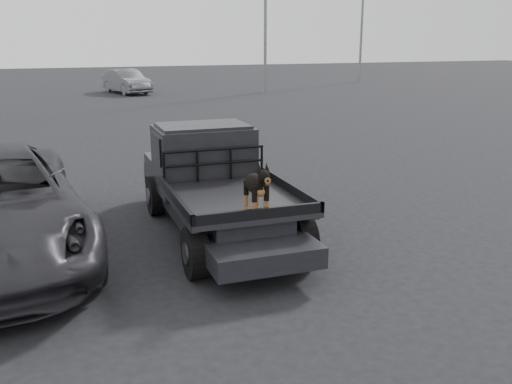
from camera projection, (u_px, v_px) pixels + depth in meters
name	position (u px, v px, depth m)	size (l,w,h in m)	color
ground	(256.00, 264.00, 8.70)	(120.00, 120.00, 0.00)	black
flatbed_ute	(218.00, 209.00, 9.90)	(2.00, 5.40, 0.92)	black
ute_cab	(203.00, 148.00, 10.53)	(1.72, 1.30, 0.88)	black
headache_rack	(214.00, 165.00, 9.89)	(1.80, 0.08, 0.55)	black
dog	(256.00, 188.00, 8.01)	(0.32, 0.60, 0.74)	black
distant_car_a	(127.00, 81.00, 34.48)	(1.51, 4.32, 1.42)	#525257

